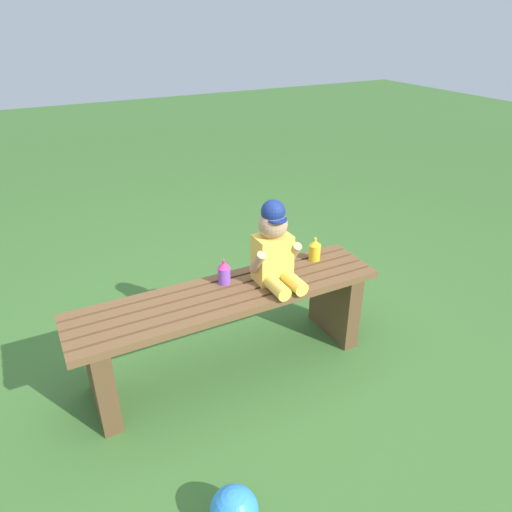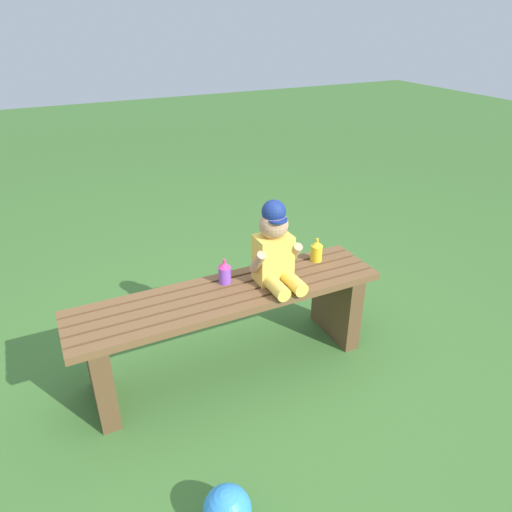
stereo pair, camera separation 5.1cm
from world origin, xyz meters
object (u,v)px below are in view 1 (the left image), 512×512
at_px(sippy_cup_left, 224,272).
at_px(toy_ball, 234,510).
at_px(park_bench, 229,318).
at_px(sippy_cup_right, 315,249).
at_px(child_figure, 274,248).

bearing_deg(sippy_cup_left, toy_ball, -112.80).
height_order(park_bench, sippy_cup_left, sippy_cup_left).
relative_size(sippy_cup_right, toy_ball, 0.74).
bearing_deg(toy_ball, park_bench, 66.02).
height_order(child_figure, toy_ball, child_figure).
bearing_deg(park_bench, child_figure, -2.73).
bearing_deg(park_bench, sippy_cup_right, 8.53).
bearing_deg(sippy_cup_right, park_bench, -171.47).
bearing_deg(sippy_cup_left, sippy_cup_right, 0.00).
bearing_deg(child_figure, park_bench, 177.27).
bearing_deg(child_figure, toy_ball, -127.31).
relative_size(park_bench, sippy_cup_right, 11.90).
bearing_deg(park_bench, sippy_cup_left, 79.47).
distance_m(child_figure, sippy_cup_left, 0.26).
bearing_deg(sippy_cup_left, child_figure, -22.35).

